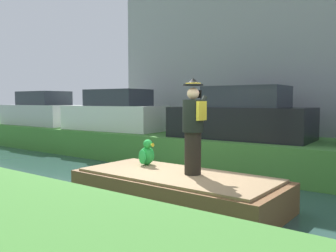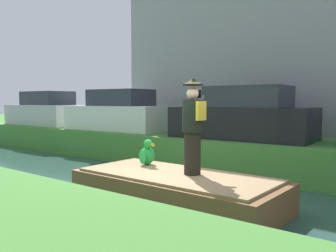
% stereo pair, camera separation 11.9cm
% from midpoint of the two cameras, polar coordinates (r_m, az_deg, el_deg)
% --- Properties ---
extents(ground_plane, '(80.00, 80.00, 0.00)m').
position_cam_midpoint_polar(ground_plane, '(7.19, 0.29, -13.13)').
color(ground_plane, '#4C4742').
extents(canal_water, '(5.21, 48.00, 0.10)m').
position_cam_midpoint_polar(canal_water, '(7.17, 0.29, -12.75)').
color(canal_water, '#2D4C47').
rests_on(canal_water, ground).
extents(grass_bank_far, '(9.18, 48.00, 1.04)m').
position_cam_midpoint_polar(grass_bank_far, '(13.45, 18.81, -2.99)').
color(grass_bank_far, '#478438').
rests_on(grass_bank_far, ground).
extents(boat, '(1.89, 4.24, 0.61)m').
position_cam_midpoint_polar(boat, '(7.03, 0.82, -10.12)').
color(boat, brown).
rests_on(boat, canal_water).
extents(person_pirate, '(0.61, 0.42, 1.85)m').
position_cam_midpoint_polar(person_pirate, '(6.77, 3.60, -0.08)').
color(person_pirate, black).
rests_on(person_pirate, boat).
extents(parrot_plush, '(0.36, 0.34, 0.57)m').
position_cam_midpoint_polar(parrot_plush, '(7.84, -3.89, -4.52)').
color(parrot_plush, green).
rests_on(parrot_plush, boat).
extents(parked_car_dark, '(1.84, 4.06, 1.50)m').
position_cam_midpoint_polar(parked_car_dark, '(10.37, 11.36, 1.47)').
color(parked_car_dark, black).
rests_on(parked_car_dark, grass_bank_far).
extents(parked_car_white, '(1.94, 4.10, 1.50)m').
position_cam_midpoint_polar(parked_car_white, '(13.35, -8.73, 2.07)').
color(parked_car_white, white).
rests_on(parked_car_white, grass_bank_far).
extents(parked_car_silver, '(1.74, 4.02, 1.50)m').
position_cam_midpoint_polar(parked_car_silver, '(16.97, -19.82, 2.30)').
color(parked_car_silver, '#B7B7BC').
rests_on(parked_car_silver, grass_bank_far).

